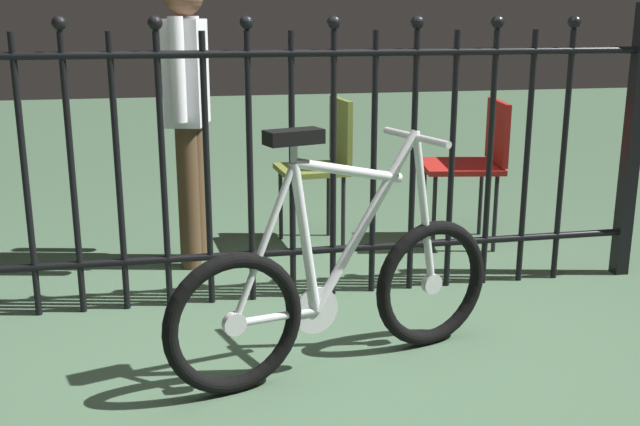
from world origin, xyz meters
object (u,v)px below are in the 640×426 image
(bicycle, at_px, (340,289))
(chair_red, at_px, (475,157))
(chair_olive, at_px, (324,157))
(person_visitor, at_px, (187,99))

(bicycle, xyz_separation_m, chair_red, (1.12, 1.42, 0.20))
(chair_olive, height_order, person_visitor, person_visitor)
(bicycle, relative_size, chair_olive, 1.57)
(chair_olive, bearing_deg, bicycle, -99.55)
(person_visitor, bearing_deg, bicycle, -70.20)
(bicycle, distance_m, chair_olive, 1.62)
(bicycle, bearing_deg, person_visitor, 109.80)
(bicycle, distance_m, person_visitor, 1.57)
(chair_olive, xyz_separation_m, person_visitor, (-0.76, -0.21, 0.37))
(chair_olive, distance_m, person_visitor, 0.87)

